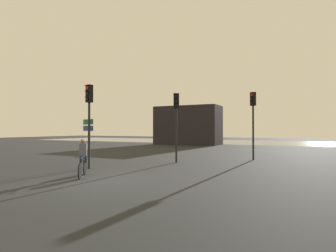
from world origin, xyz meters
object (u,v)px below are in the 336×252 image
Objects in this scene: traffic_light_far_right at (253,113)px; cyclist at (83,157)px; traffic_light_center at (176,114)px; distant_building at (188,125)px; traffic_light_near_left at (89,110)px; direction_sign_post at (89,133)px.

traffic_light_far_right is 11.35m from cyclist.
distant_building is at bearing -101.07° from traffic_light_center.
traffic_light_near_left is at bearing 70.01° from traffic_light_far_right.
traffic_light_center is 0.94× the size of traffic_light_far_right.
direction_sign_post is at bearing -34.72° from traffic_light_near_left.
traffic_light_center is at bearing -109.19° from direction_sign_post.
direction_sign_post is (3.44, -22.69, -0.80)m from distant_building.
traffic_light_center is 6.68m from cyclist.
traffic_light_center is 5.23m from traffic_light_near_left.
cyclist is (1.74, -2.19, -0.97)m from direction_sign_post.
cyclist is at bearing -78.23° from distant_building.
cyclist is (-5.58, -9.62, -2.30)m from traffic_light_far_right.
distant_building is 18.68m from traffic_light_far_right.
distant_building is at bearing -60.47° from direction_sign_post.
traffic_light_near_left is at bearing -86.66° from cyclist.
distant_building is 19.92m from traffic_light_center.
direction_sign_post is 1.60× the size of cyclist.
cyclist is at bearing 136.10° from traffic_light_near_left.
traffic_light_far_right is (10.77, -15.26, 0.52)m from distant_building.
traffic_light_far_right is at bearing -153.58° from cyclist.
distant_building is 22.96m from direction_sign_post.
traffic_light_far_right is (6.94, 7.81, 0.12)m from traffic_light_near_left.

